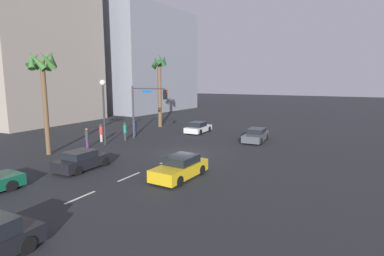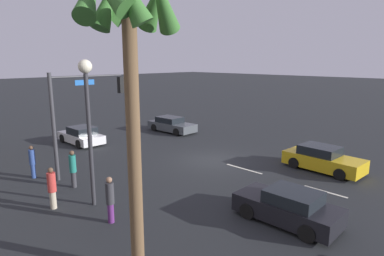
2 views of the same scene
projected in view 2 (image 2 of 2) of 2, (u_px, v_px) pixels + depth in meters
ground_plane at (212, 160)px, 20.62m from camera, size 220.00×220.00×0.00m
lane_stripe_2 at (325, 192)px, 15.68m from camera, size 2.11×0.14×0.01m
lane_stripe_3 at (244, 169)px, 18.95m from camera, size 2.48×0.14×0.01m
car_0 at (288, 207)px, 12.62m from camera, size 4.01×1.93×1.35m
car_1 at (81, 136)px, 24.63m from camera, size 4.11×1.99×1.31m
car_2 at (323, 159)px, 18.62m from camera, size 4.39×2.08×1.40m
car_5 at (171, 125)px, 28.70m from camera, size 4.54×2.07×1.30m
traffic_signal at (81, 106)px, 17.52m from camera, size 0.32×4.51×5.60m
streetlamp at (88, 106)px, 13.39m from camera, size 0.56×0.56×6.24m
pedestrian_0 at (73, 168)px, 16.03m from camera, size 0.46×0.46×1.89m
pedestrian_1 at (32, 161)px, 17.33m from camera, size 0.38×0.38×1.79m
pedestrian_2 at (110, 198)px, 12.52m from camera, size 0.38×0.38×1.87m
pedestrian_3 at (52, 187)px, 13.73m from camera, size 0.37×0.37×1.82m
palm_tree_0 at (128, 36)px, 8.40m from camera, size 2.89×2.77×8.72m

